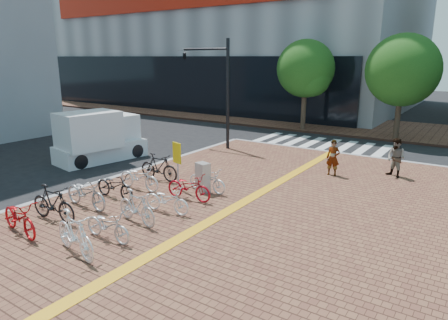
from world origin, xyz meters
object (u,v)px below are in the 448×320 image
Objects in this scene: bike_4 at (139,177)px; bike_10 at (189,187)px; pedestrian_a at (333,158)px; bike_2 at (86,193)px; bike_6 at (75,234)px; bike_9 at (167,200)px; bike_8 at (137,207)px; box_truck at (99,137)px; yellow_sign at (177,157)px; bike_5 at (159,167)px; pedestrian_b at (396,158)px; bike_11 at (207,180)px; bike_7 at (108,225)px; utility_box at (203,177)px; bike_0 at (19,217)px; bike_1 at (53,203)px; bike_3 at (115,186)px; traffic_light_pole at (207,73)px.

bike_4 is 2.20m from bike_10.
bike_2 is at bearing -130.26° from pedestrian_a.
bike_9 is at bearing 10.94° from bike_6.
bike_8 is 0.37× the size of box_truck.
yellow_sign is (-1.04, 0.63, 0.77)m from bike_10.
bike_8 reaches higher than bike_9.
box_truck reaches higher than yellow_sign.
bike_4 is at bearing -138.75° from pedestrian_a.
bike_5 is 9.64m from pedestrian_b.
bike_11 is (2.42, -0.05, -0.11)m from bike_5.
bike_7 is at bearing 11.13° from bike_6.
bike_7 is 4.62m from utility_box.
bike_7 is at bearing -38.18° from box_truck.
pedestrian_a reaches higher than bike_0.
bike_7 is 0.91× the size of yellow_sign.
bike_2 is 3.35m from bike_6.
bike_0 is 1.74× the size of utility_box.
bike_1 reaches higher than bike_11.
bike_2 is 3.37m from bike_10.
bike_8 reaches higher than bike_0.
bike_11 is at bearing 19.59° from yellow_sign.
bike_1 is at bearing -179.94° from bike_3.
bike_8 reaches higher than bike_10.
bike_8 is at bearing -148.85° from bike_5.
bike_11 is at bearing -29.21° from bike_1.
bike_0 is 13.83m from pedestrian_b.
yellow_sign is (-6.39, -6.20, 0.43)m from pedestrian_b.
bike_0 is 1.08× the size of bike_10.
bike_2 is at bearing 63.14° from bike_7.
bike_3 reaches higher than bike_11.
bike_6 is 1.03m from bike_7.
bike_2 is at bearing 11.42° from bike_0.
yellow_sign is at bearing -136.24° from pedestrian_a.
bike_4 is 1.02× the size of bike_5.
yellow_sign is (-1.22, 5.34, 0.67)m from bike_6.
bike_2 is at bearing 175.12° from bike_4.
utility_box is 8.62m from traffic_light_pole.
bike_6 is 4.71m from bike_10.
bike_5 is at bearing 62.72° from bike_10.
bike_0 is 1.13× the size of bike_8.
traffic_light_pole is (-4.63, 6.41, 3.51)m from bike_11.
traffic_light_pole is (-2.38, 11.14, 3.39)m from bike_1.
bike_10 is at bearing -58.91° from bike_3.
bike_8 reaches higher than bike_11.
bike_10 is (2.19, 0.20, -0.02)m from bike_4.
bike_9 is at bearing -61.41° from traffic_light_pole.
bike_8 is at bearing -71.25° from yellow_sign.
bike_4 is (0.02, 3.51, -0.07)m from bike_1.
pedestrian_a reaches higher than bike_4.
bike_3 reaches higher than bike_7.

